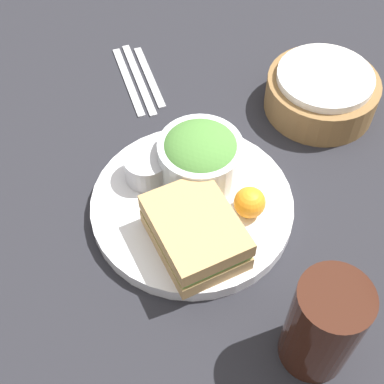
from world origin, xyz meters
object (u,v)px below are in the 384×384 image
(fork, at_px, (128,81))
(drink_glass, at_px, (323,326))
(plate, at_px, (192,206))
(dressing_cup, at_px, (147,167))
(spoon, at_px, (149,76))
(bread_basket, at_px, (322,92))
(salad_bowl, at_px, (200,155))
(sandwich, at_px, (195,232))
(knife, at_px, (139,78))

(fork, bearing_deg, drink_glass, -170.43)
(plate, distance_m, fork, 0.28)
(dressing_cup, height_order, spoon, dressing_cup)
(drink_glass, height_order, bread_basket, drink_glass)
(salad_bowl, distance_m, fork, 0.25)
(plate, xyz_separation_m, dressing_cup, (-0.05, -0.05, 0.03))
(drink_glass, bearing_deg, sandwich, -145.85)
(dressing_cup, relative_size, knife, 0.34)
(bread_basket, distance_m, fork, 0.31)
(plate, distance_m, knife, 0.28)
(dressing_cup, bearing_deg, fork, -179.93)
(plate, height_order, drink_glass, drink_glass)
(salad_bowl, bearing_deg, plate, -24.48)
(bread_basket, height_order, fork, bread_basket)
(bread_basket, distance_m, spoon, 0.28)
(sandwich, distance_m, salad_bowl, 0.11)
(sandwich, distance_m, fork, 0.34)
(dressing_cup, xyz_separation_m, bread_basket, (-0.10, 0.29, -0.01))
(fork, relative_size, spoon, 1.11)
(salad_bowl, relative_size, drink_glass, 0.81)
(drink_glass, distance_m, spoon, 0.51)
(salad_bowl, bearing_deg, sandwich, -15.14)
(knife, bearing_deg, drink_glass, -172.43)
(bread_basket, relative_size, spoon, 1.11)
(sandwich, height_order, salad_bowl, salad_bowl)
(sandwich, bearing_deg, bread_basket, 131.97)
(knife, height_order, spoon, same)
(dressing_cup, xyz_separation_m, drink_glass, (0.27, 0.14, 0.03))
(plate, relative_size, drink_glass, 1.94)
(sandwich, xyz_separation_m, drink_glass, (0.15, 0.10, 0.02))
(dressing_cup, distance_m, knife, 0.23)
(plate, relative_size, sandwich, 1.86)
(dressing_cup, height_order, bread_basket, bread_basket)
(drink_glass, relative_size, fork, 0.81)
(plate, bearing_deg, salad_bowl, 155.52)
(knife, bearing_deg, fork, 90.00)
(salad_bowl, xyz_separation_m, knife, (-0.23, -0.05, -0.06))
(dressing_cup, height_order, knife, dressing_cup)
(dressing_cup, bearing_deg, plate, 43.40)
(sandwich, xyz_separation_m, spoon, (-0.34, -0.01, -0.05))
(plate, height_order, spoon, plate)
(drink_glass, height_order, fork, drink_glass)
(drink_glass, distance_m, fork, 0.52)
(salad_bowl, xyz_separation_m, bread_basket, (-0.11, 0.21, -0.03))
(knife, bearing_deg, salad_bowl, -173.82)
(plate, xyz_separation_m, fork, (-0.27, -0.05, -0.01))
(drink_glass, bearing_deg, spoon, -167.57)
(bread_basket, bearing_deg, fork, -112.73)
(drink_glass, xyz_separation_m, bread_basket, (-0.37, 0.14, -0.04))
(sandwich, distance_m, knife, 0.34)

